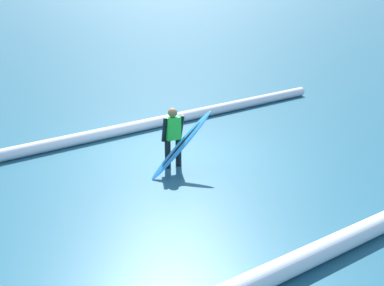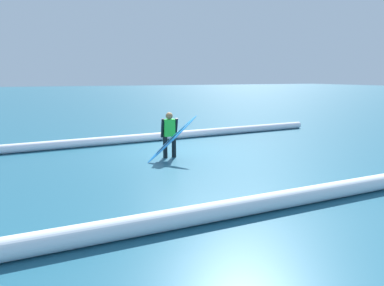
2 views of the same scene
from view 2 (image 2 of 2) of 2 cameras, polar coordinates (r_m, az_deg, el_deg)
name	(u,v)px [view 2 (image 2 of 2)]	position (r m, az deg, el deg)	size (l,w,h in m)	color
ground_plane	(177,151)	(11.56, -2.55, -1.37)	(176.33, 176.33, 0.00)	#20586F
surfer	(169,132)	(10.48, -3.88, 1.81)	(0.52, 0.27, 1.44)	black
surfboard	(172,139)	(10.08, -3.37, 0.71)	(1.61, 0.39, 1.40)	#268CE5
wave_crest_foreground	(130,139)	(13.15, -10.48, 0.71)	(0.32, 0.32, 17.22)	white
wave_crest_midground	(294,198)	(6.98, 16.97, -8.88)	(0.35, 0.35, 20.19)	white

